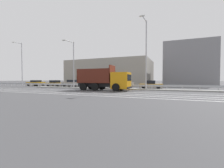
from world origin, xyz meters
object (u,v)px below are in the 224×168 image
(street_lamp_0, at_px, (21,63))
(parked_car_0, at_px, (36,83))
(street_lamp_1, at_px, (73,62))
(parked_car_2, at_px, (72,83))
(parked_car_1, at_px, (55,83))
(dump_truck, at_px, (110,81))
(median_road_sign, at_px, (87,82))
(parked_car_3, at_px, (93,83))
(parked_car_4, at_px, (120,84))
(street_lamp_2, at_px, (146,52))
(parked_car_5, at_px, (151,84))

(street_lamp_0, xyz_separation_m, parked_car_0, (-1.96, 5.05, -4.25))
(street_lamp_1, xyz_separation_m, parked_car_2, (-3.58, 4.43, -3.82))
(parked_car_1, bearing_deg, street_lamp_1, 59.84)
(street_lamp_1, height_order, parked_car_2, street_lamp_1)
(dump_truck, xyz_separation_m, median_road_sign, (-5.25, 2.60, -0.12))
(street_lamp_0, bearing_deg, street_lamp_1, 0.93)
(street_lamp_0, height_order, parked_car_3, street_lamp_0)
(median_road_sign, xyz_separation_m, parked_car_4, (4.24, 4.53, -0.39))
(parked_car_0, bearing_deg, parked_car_3, -90.81)
(street_lamp_0, height_order, parked_car_0, street_lamp_0)
(dump_truck, distance_m, parked_car_4, 7.22)
(street_lamp_0, height_order, street_lamp_2, street_lamp_2)
(dump_truck, height_order, parked_car_1, dump_truck)
(parked_car_3, height_order, parked_car_4, parked_car_4)
(street_lamp_0, distance_m, street_lamp_1, 12.60)
(street_lamp_2, xyz_separation_m, parked_car_2, (-16.19, 4.46, -4.77))
(street_lamp_1, distance_m, parked_car_1, 10.67)
(parked_car_0, xyz_separation_m, parked_car_3, (15.78, 0.14, 0.03))
(street_lamp_2, bearing_deg, dump_truck, -150.88)
(street_lamp_2, bearing_deg, parked_car_2, 164.60)
(median_road_sign, relative_size, street_lamp_1, 0.27)
(parked_car_0, bearing_deg, parked_car_4, -91.97)
(dump_truck, bearing_deg, street_lamp_2, 117.15)
(dump_truck, bearing_deg, street_lamp_0, -98.37)
(parked_car_0, distance_m, parked_car_3, 15.78)
(street_lamp_0, bearing_deg, parked_car_1, 52.43)
(parked_car_1, height_order, parked_car_5, parked_car_5)
(median_road_sign, distance_m, parked_car_4, 6.22)
(street_lamp_2, bearing_deg, parked_car_3, 156.21)
(dump_truck, distance_m, parked_car_5, 8.48)
(street_lamp_2, distance_m, parked_car_2, 17.46)
(parked_car_1, bearing_deg, dump_truck, 65.69)
(street_lamp_1, distance_m, parked_car_3, 6.41)
(parked_car_0, height_order, parked_car_4, parked_car_4)
(parked_car_1, distance_m, parked_car_5, 21.37)
(parked_car_0, relative_size, parked_car_2, 1.05)
(parked_car_3, relative_size, parked_car_5, 1.04)
(street_lamp_2, height_order, parked_car_0, street_lamp_2)
(parked_car_4, bearing_deg, street_lamp_1, 121.27)
(parked_car_3, bearing_deg, parked_car_1, 91.82)
(parked_car_3, bearing_deg, street_lamp_1, 167.87)
(dump_truck, height_order, street_lamp_2, street_lamp_2)
(parked_car_0, xyz_separation_m, parked_car_5, (27.30, -0.30, -0.01))
(street_lamp_1, relative_size, parked_car_3, 1.97)
(parked_car_5, bearing_deg, dump_truck, -36.65)
(dump_truck, height_order, street_lamp_0, street_lamp_0)
(street_lamp_0, bearing_deg, parked_car_0, 111.25)
(parked_car_2, relative_size, parked_car_4, 0.83)
(dump_truck, relative_size, street_lamp_2, 0.77)
(parked_car_4, bearing_deg, median_road_sign, 135.20)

